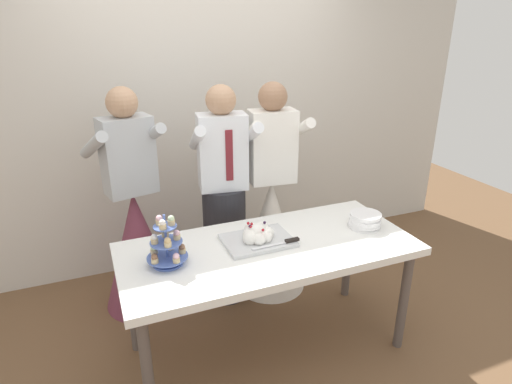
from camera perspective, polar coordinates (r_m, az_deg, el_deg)
ground_plane at (r=3.08m, az=1.56°, el=-19.83°), size 8.00×8.00×0.00m
rear_wall at (r=3.71m, az=-7.34°, el=12.30°), size 5.20×0.10×2.90m
dessert_table at (r=2.67m, az=1.72°, el=-8.51°), size 1.80×0.80×0.78m
cupcake_stand at (r=2.44m, az=-11.80°, el=-7.00°), size 0.23×0.23×0.31m
main_cake_tray at (r=2.65m, az=0.20°, el=-5.87°), size 0.44×0.31×0.12m
plate_stack at (r=2.93m, az=14.27°, el=-3.66°), size 0.21×0.21×0.10m
person_groom at (r=3.20m, az=-4.25°, el=-2.30°), size 0.52×0.55×1.66m
person_bride at (r=3.39m, az=2.01°, el=-3.89°), size 0.56×0.56×1.66m
person_guest at (r=3.29m, az=-15.53°, el=-5.53°), size 0.59×0.58×1.66m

